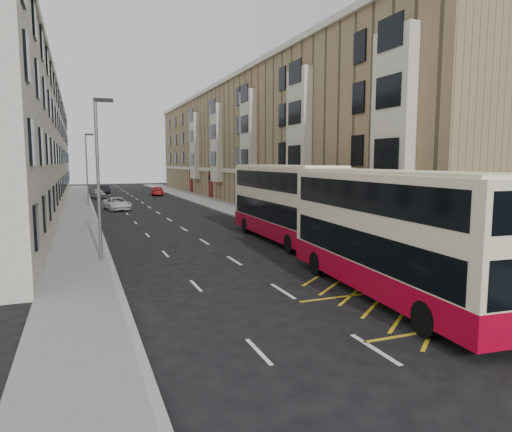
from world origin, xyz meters
name	(u,v)px	position (x,y,z in m)	size (l,w,h in m)	color
ground	(336,325)	(0.00, 0.00, 0.00)	(200.00, 200.00, 0.00)	black
pavement_right	(247,213)	(8.00, 30.00, 0.07)	(4.00, 120.00, 0.15)	slate
pavement_left	(78,220)	(-7.50, 30.00, 0.07)	(3.00, 120.00, 0.15)	slate
kerb_right	(227,214)	(6.00, 30.00, 0.07)	(0.25, 120.00, 0.15)	gray
kerb_left	(96,219)	(-6.00, 30.00, 0.07)	(0.25, 120.00, 0.15)	gray
road_markings	(143,203)	(0.00, 45.00, 0.01)	(10.00, 110.00, 0.01)	silver
terrace_right	(255,143)	(14.88, 45.38, 7.52)	(10.75, 79.00, 15.25)	#8E7A52
terrace_left	(18,149)	(-13.43, 45.50, 6.52)	(9.18, 79.00, 13.25)	silver
guard_railing	(387,251)	(6.25, 5.75, 0.86)	(0.06, 6.56, 1.01)	red
street_lamp_near	(99,170)	(-6.35, 12.00, 4.64)	(0.93, 0.18, 8.00)	gray
street_lamp_far	(87,166)	(-6.35, 42.00, 4.64)	(0.93, 0.18, 8.00)	gray
double_decker_front	(390,233)	(3.42, 1.90, 2.42)	(3.66, 12.07, 4.74)	#FEEFC1
double_decker_rear	(284,203)	(4.86, 14.51, 2.48)	(3.16, 12.26, 4.86)	#FEEFC1
pedestrian_mid	(493,263)	(8.29, 1.57, 0.97)	(0.79, 0.62, 1.63)	black
pedestrian_far	(375,244)	(6.35, 6.81, 0.97)	(0.96, 0.40, 1.64)	black
white_van	(117,204)	(-3.62, 38.22, 0.67)	(2.21, 4.79, 1.33)	silver
car_silver	(98,194)	(-4.88, 55.30, 0.68)	(1.61, 3.99, 1.36)	#94969B
car_dark	(104,190)	(-3.50, 65.04, 0.66)	(1.40, 4.03, 1.33)	black
car_red	(157,191)	(3.78, 58.08, 0.65)	(1.84, 4.51, 1.31)	#A71716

